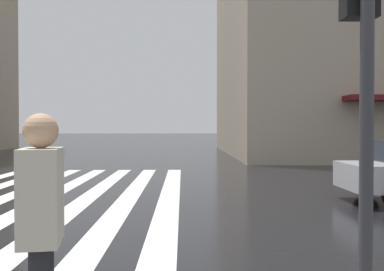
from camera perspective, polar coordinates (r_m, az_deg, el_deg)
zebra_crossing at (r=12.27m, az=-17.04°, el=-7.09°), size 13.00×6.50×0.01m
traffic_signal_post at (r=4.37m, az=20.64°, el=12.52°), size 0.44×0.30×3.42m
pedestrian_approaching_kerb at (r=3.04m, az=-18.50°, el=-10.47°), size 0.43×0.30×1.68m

